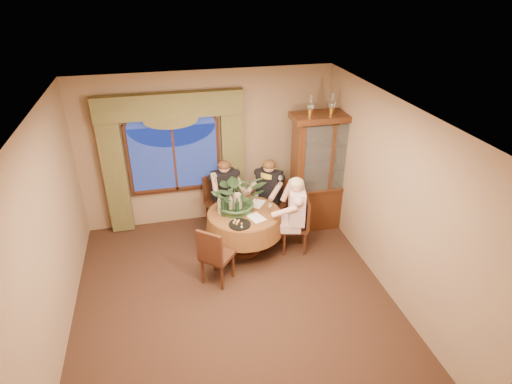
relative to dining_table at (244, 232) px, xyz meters
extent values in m
plane|color=black|center=(-0.40, -1.25, -0.38)|extent=(5.00, 5.00, 0.00)
plane|color=#86684D|center=(-0.40, 1.25, 1.02)|extent=(4.50, 0.00, 4.50)
plane|color=#86684D|center=(1.85, -1.25, 1.02)|extent=(0.00, 5.00, 5.00)
plane|color=white|center=(-0.40, -1.25, 2.42)|extent=(5.00, 5.00, 0.00)
cube|color=#4D4925|center=(-2.03, 1.13, 0.80)|extent=(0.38, 0.14, 2.32)
cube|color=#4D4925|center=(0.03, 1.13, 0.80)|extent=(0.38, 0.14, 2.32)
cylinder|color=maroon|center=(0.00, 0.00, 0.00)|extent=(1.32, 1.32, 0.75)
cube|color=#33180B|center=(1.60, 0.50, 0.70)|extent=(1.33, 0.53, 2.15)
cube|color=black|center=(0.81, -0.15, 0.10)|extent=(0.49, 0.49, 0.96)
cube|color=black|center=(0.63, 0.58, 0.10)|extent=(0.59, 0.59, 0.96)
cube|color=black|center=(-0.29, 0.87, 0.10)|extent=(0.53, 0.53, 0.96)
cube|color=black|center=(-0.55, -0.67, 0.10)|extent=(0.59, 0.59, 0.96)
imported|color=#2F502C|center=(-0.08, 0.12, 0.97)|extent=(0.90, 1.01, 0.78)
imported|color=#445327|center=(0.05, -0.01, 0.40)|extent=(0.17, 0.17, 0.05)
cylinder|color=black|center=(-0.15, -0.37, 0.39)|extent=(0.34, 0.34, 0.02)
cylinder|color=tan|center=(-0.39, 0.06, 0.54)|extent=(0.07, 0.07, 0.33)
cylinder|color=black|center=(-0.34, -0.04, 0.54)|extent=(0.07, 0.07, 0.33)
cylinder|color=tan|center=(-0.21, 0.05, 0.54)|extent=(0.07, 0.07, 0.33)
cylinder|color=black|center=(-0.13, -0.09, 0.54)|extent=(0.07, 0.07, 0.33)
cube|color=white|center=(0.15, -0.21, 0.38)|extent=(0.30, 0.36, 0.00)
cube|color=white|center=(0.27, 0.22, 0.38)|extent=(0.35, 0.37, 0.00)
camera|label=1|loc=(-1.19, -5.88, 3.93)|focal=30.00mm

